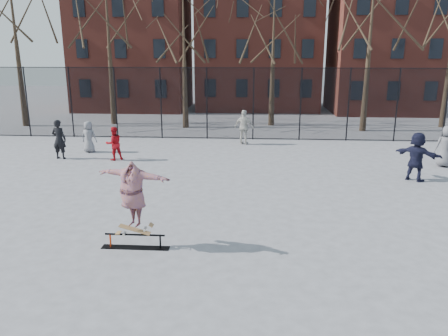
# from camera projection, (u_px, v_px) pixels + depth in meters

# --- Properties ---
(ground) EXTENTS (100.00, 100.00, 0.00)m
(ground) POSITION_uv_depth(u_px,v_px,m) (208.00, 229.00, 12.29)
(ground) COLOR slate
(skate_rail) EXTENTS (1.74, 0.27, 0.38)m
(skate_rail) POSITION_uv_depth(u_px,v_px,m) (135.00, 242.00, 11.10)
(skate_rail) COLOR black
(skate_rail) RESTS_ON ground
(skateboard) EXTENTS (0.87, 0.21, 0.10)m
(skateboard) POSITION_uv_depth(u_px,v_px,m) (135.00, 232.00, 11.02)
(skateboard) COLOR olive
(skateboard) RESTS_ON skate_rail
(skater) EXTENTS (2.11, 1.16, 1.66)m
(skater) POSITION_uv_depth(u_px,v_px,m) (133.00, 199.00, 10.79)
(skater) COLOR #623585
(skater) RESTS_ON skateboard
(bystander_grey) EXTENTS (0.79, 0.55, 1.54)m
(bystander_grey) POSITION_uv_depth(u_px,v_px,m) (89.00, 137.00, 21.42)
(bystander_grey) COLOR slate
(bystander_grey) RESTS_ON ground
(bystander_black) EXTENTS (0.72, 0.53, 1.83)m
(bystander_black) POSITION_uv_depth(u_px,v_px,m) (59.00, 139.00, 20.08)
(bystander_black) COLOR black
(bystander_black) RESTS_ON ground
(bystander_red) EXTENTS (0.95, 0.90, 1.54)m
(bystander_red) POSITION_uv_depth(u_px,v_px,m) (114.00, 144.00, 19.88)
(bystander_red) COLOR #B50F17
(bystander_red) RESTS_ON ground
(bystander_white) EXTENTS (1.17, 0.80, 1.85)m
(bystander_white) POSITION_uv_depth(u_px,v_px,m) (244.00, 127.00, 23.18)
(bystander_white) COLOR #BBB7AD
(bystander_white) RESTS_ON ground
(bystander_navy) EXTENTS (1.71, 1.56, 1.90)m
(bystander_navy) POSITION_uv_depth(u_px,v_px,m) (417.00, 156.00, 16.68)
(bystander_navy) COLOR black
(bystander_navy) RESTS_ON ground
(bystander_extra) EXTENTS (0.96, 0.71, 1.80)m
(bystander_extra) POSITION_uv_depth(u_px,v_px,m) (446.00, 146.00, 18.68)
(bystander_extra) COLOR #5C5B60
(bystander_extra) RESTS_ON ground
(fence) EXTENTS (34.03, 0.07, 4.00)m
(fence) POSITION_uv_depth(u_px,v_px,m) (232.00, 103.00, 24.28)
(fence) COLOR black
(fence) RESTS_ON ground
(tree_row) EXTENTS (33.66, 7.46, 10.67)m
(tree_row) POSITION_uv_depth(u_px,v_px,m) (232.00, 9.00, 26.91)
(tree_row) COLOR black
(tree_row) RESTS_ON ground
(rowhouses) EXTENTS (29.00, 7.00, 13.00)m
(rowhouses) POSITION_uv_depth(u_px,v_px,m) (249.00, 35.00, 35.71)
(rowhouses) COLOR maroon
(rowhouses) RESTS_ON ground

